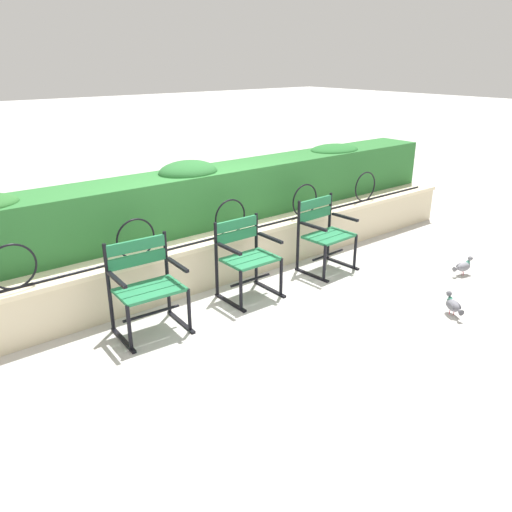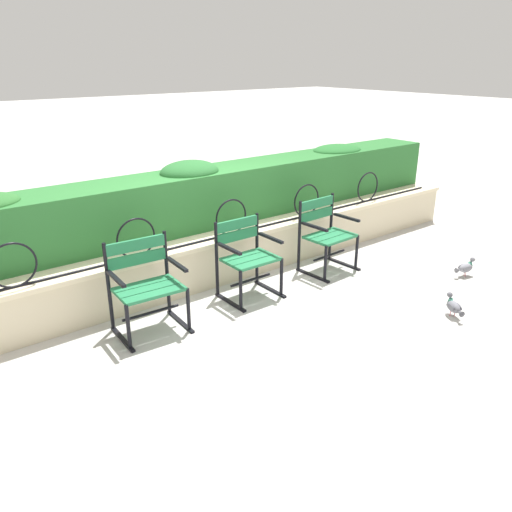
# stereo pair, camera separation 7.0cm
# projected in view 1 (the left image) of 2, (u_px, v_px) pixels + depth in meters

# --- Properties ---
(ground_plane) EXTENTS (60.00, 60.00, 0.00)m
(ground_plane) POSITION_uv_depth(u_px,v_px,m) (263.00, 308.00, 5.31)
(ground_plane) COLOR #B7B5AF
(stone_wall) EXTENTS (8.14, 0.41, 0.54)m
(stone_wall) POSITION_uv_depth(u_px,v_px,m) (213.00, 259.00, 5.86)
(stone_wall) COLOR beige
(stone_wall) RESTS_ON ground
(iron_arch_fence) EXTENTS (7.59, 0.02, 0.42)m
(iron_arch_fence) POSITION_uv_depth(u_px,v_px,m) (191.00, 229.00, 5.46)
(iron_arch_fence) COLOR black
(iron_arch_fence) RESTS_ON stone_wall
(hedge_row) EXTENTS (7.98, 0.64, 0.78)m
(hedge_row) POSITION_uv_depth(u_px,v_px,m) (187.00, 198.00, 5.99)
(hedge_row) COLOR #2D7033
(hedge_row) RESTS_ON stone_wall
(park_chair_left) EXTENTS (0.66, 0.56, 0.88)m
(park_chair_left) POSITION_uv_depth(u_px,v_px,m) (146.00, 284.00, 4.74)
(park_chair_left) COLOR #237547
(park_chair_left) RESTS_ON ground
(park_chair_centre) EXTENTS (0.58, 0.52, 0.84)m
(park_chair_centre) POSITION_uv_depth(u_px,v_px,m) (246.00, 256.00, 5.46)
(park_chair_centre) COLOR #237547
(park_chair_centre) RESTS_ON ground
(park_chair_right) EXTENTS (0.63, 0.55, 0.88)m
(park_chair_right) POSITION_uv_depth(u_px,v_px,m) (324.00, 232.00, 6.15)
(park_chair_right) COLOR #237547
(park_chair_right) RESTS_ON ground
(pigeon_near_chairs) EXTENTS (0.18, 0.27, 0.22)m
(pigeon_near_chairs) POSITION_uv_depth(u_px,v_px,m) (453.00, 305.00, 5.13)
(pigeon_near_chairs) COLOR slate
(pigeon_near_chairs) RESTS_ON ground
(pigeon_far_side) EXTENTS (0.29, 0.14, 0.22)m
(pigeon_far_side) POSITION_uv_depth(u_px,v_px,m) (463.00, 266.00, 6.08)
(pigeon_far_side) COLOR gray
(pigeon_far_side) RESTS_ON ground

